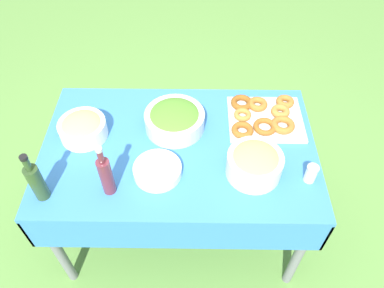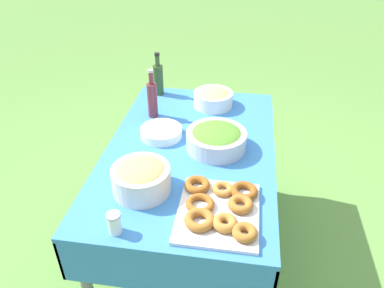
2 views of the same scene
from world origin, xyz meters
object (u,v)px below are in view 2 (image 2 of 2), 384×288
at_px(olive_oil_bottle, 158,78).
at_px(wine_bottle, 152,99).
at_px(pasta_bowl, 213,97).
at_px(bread_bowl, 141,177).
at_px(donut_platter, 219,208).
at_px(plate_stack, 161,132).
at_px(salad_bowl, 216,138).

bearing_deg(olive_oil_bottle, wine_bottle, -173.57).
bearing_deg(pasta_bowl, bread_bowl, 164.86).
bearing_deg(bread_bowl, donut_platter, -104.14).
bearing_deg(olive_oil_bottle, bread_bowl, -171.56).
bearing_deg(wine_bottle, pasta_bowl, -61.38).
bearing_deg(donut_platter, plate_stack, 34.17).
xyz_separation_m(pasta_bowl, wine_bottle, (-0.18, 0.33, 0.06)).
xyz_separation_m(wine_bottle, bread_bowl, (-0.65, -0.11, -0.04)).
distance_m(pasta_bowl, olive_oil_bottle, 0.38).
distance_m(olive_oil_bottle, bread_bowl, 0.95).
relative_size(olive_oil_bottle, wine_bottle, 0.95).
relative_size(pasta_bowl, plate_stack, 1.06).
bearing_deg(pasta_bowl, olive_oil_bottle, 73.15).
relative_size(donut_platter, olive_oil_bottle, 1.43).
xyz_separation_m(salad_bowl, donut_platter, (-0.46, -0.06, -0.04)).
relative_size(pasta_bowl, donut_platter, 0.60).
height_order(olive_oil_bottle, wine_bottle, wine_bottle).
bearing_deg(plate_stack, bread_bowl, -178.42).
bearing_deg(salad_bowl, olive_oil_bottle, 37.09).
bearing_deg(plate_stack, salad_bowl, -102.63).
relative_size(salad_bowl, pasta_bowl, 1.29).
distance_m(donut_platter, olive_oil_bottle, 1.14).
height_order(plate_stack, wine_bottle, wine_bottle).
bearing_deg(donut_platter, bread_bowl, 75.86).
height_order(pasta_bowl, wine_bottle, wine_bottle).
bearing_deg(pasta_bowl, wine_bottle, 118.62).
xyz_separation_m(pasta_bowl, donut_platter, (-0.92, -0.12, -0.03)).
distance_m(pasta_bowl, plate_stack, 0.46).
distance_m(salad_bowl, plate_stack, 0.31).
bearing_deg(bread_bowl, olive_oil_bottle, 8.44).
xyz_separation_m(olive_oil_bottle, wine_bottle, (-0.29, -0.03, 0.01)).
height_order(pasta_bowl, plate_stack, pasta_bowl).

